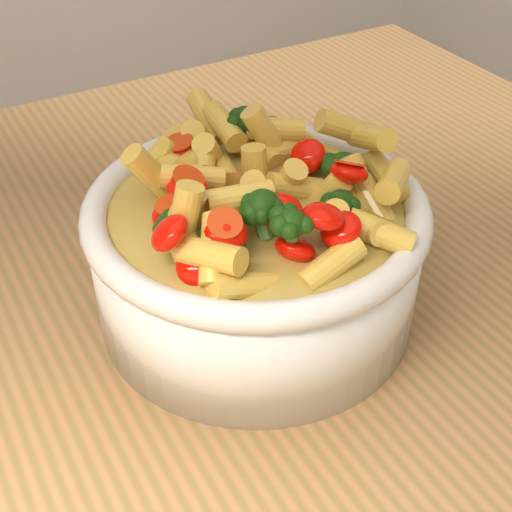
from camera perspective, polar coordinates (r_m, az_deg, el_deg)
table at (r=0.68m, az=-9.78°, el=-9.52°), size 1.20×0.80×0.90m
serving_bowl at (r=0.55m, az=-0.00°, el=0.11°), size 0.26×0.26×0.11m
pasta_salad at (r=0.51m, az=-0.00°, el=6.22°), size 0.20×0.20×0.05m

